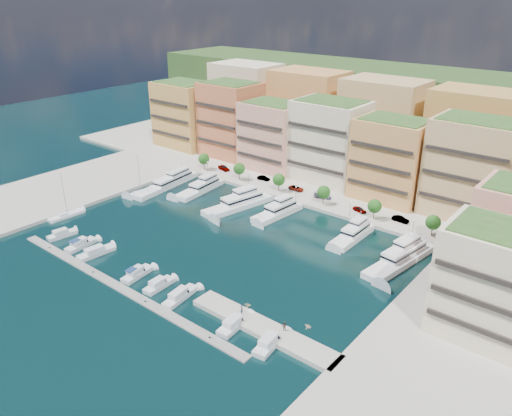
# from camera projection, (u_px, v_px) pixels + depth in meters

# --- Properties ---
(ground) EXTENTS (400.00, 400.00, 0.00)m
(ground) POSITION_uv_depth(u_px,v_px,m) (224.00, 241.00, 125.37)
(ground) COLOR black
(ground) RESTS_ON ground
(north_quay) EXTENTS (220.00, 64.00, 2.00)m
(north_quay) POSITION_uv_depth(u_px,v_px,m) (348.00, 175.00, 169.34)
(north_quay) COLOR #9E998E
(north_quay) RESTS_ON ground
(east_quay) EXTENTS (34.00, 76.00, 2.00)m
(east_quay) POSITION_uv_depth(u_px,v_px,m) (464.00, 366.00, 83.87)
(east_quay) COLOR #9E998E
(east_quay) RESTS_ON ground
(west_quay) EXTENTS (34.00, 76.00, 2.00)m
(west_quay) POSITION_uv_depth(u_px,v_px,m) (60.00, 192.00, 155.52)
(west_quay) COLOR #9E998E
(west_quay) RESTS_ON ground
(hillside) EXTENTS (240.00, 40.00, 58.00)m
(hillside) POSITION_uv_depth(u_px,v_px,m) (406.00, 144.00, 203.38)
(hillside) COLOR #263D19
(hillside) RESTS_ON ground
(south_pontoon) EXTENTS (72.00, 2.20, 0.35)m
(south_pontoon) POSITION_uv_depth(u_px,v_px,m) (118.00, 287.00, 105.83)
(south_pontoon) COLOR gray
(south_pontoon) RESTS_ON ground
(finger_pier) EXTENTS (32.00, 5.00, 2.00)m
(finger_pier) POSITION_uv_depth(u_px,v_px,m) (263.00, 331.00, 92.43)
(finger_pier) COLOR #9E998E
(finger_pier) RESTS_ON ground
(apartment_0) EXTENTS (22.00, 16.50, 24.80)m
(apartment_0) POSITION_uv_depth(u_px,v_px,m) (185.00, 114.00, 193.58)
(apartment_0) COLOR #BD9145
(apartment_0) RESTS_ON north_quay
(apartment_1) EXTENTS (20.00, 16.50, 26.80)m
(apartment_1) POSITION_uv_depth(u_px,v_px,m) (231.00, 119.00, 181.88)
(apartment_1) COLOR #BB673E
(apartment_1) RESTS_ON north_quay
(apartment_2) EXTENTS (20.00, 15.50, 22.80)m
(apartment_2) POSITION_uv_depth(u_px,v_px,m) (273.00, 136.00, 169.14)
(apartment_2) COLOR #DB837A
(apartment_2) RESTS_ON north_quay
(apartment_3) EXTENTS (22.00, 16.50, 25.80)m
(apartment_3) POSITION_uv_depth(u_px,v_px,m) (329.00, 141.00, 157.82)
(apartment_3) COLOR beige
(apartment_3) RESTS_ON north_quay
(apartment_4) EXTENTS (20.00, 15.50, 23.80)m
(apartment_4) POSITION_uv_depth(u_px,v_px,m) (391.00, 159.00, 144.09)
(apartment_4) COLOR #D99A51
(apartment_4) RESTS_ON north_quay
(apartment_5) EXTENTS (22.00, 16.50, 26.80)m
(apartment_5) POSITION_uv_depth(u_px,v_px,m) (472.00, 169.00, 132.19)
(apartment_5) COLOR tan
(apartment_5) RESTS_ON north_quay
(apartment_east_b) EXTENTS (18.00, 14.50, 20.80)m
(apartment_east_b) POSITION_uv_depth(u_px,v_px,m) (494.00, 283.00, 86.39)
(apartment_east_b) COLOR beige
(apartment_east_b) RESTS_ON east_quay
(backblock_0) EXTENTS (26.00, 18.00, 30.00)m
(backblock_0) POSITION_uv_depth(u_px,v_px,m) (246.00, 101.00, 203.17)
(backblock_0) COLOR beige
(backblock_0) RESTS_ON north_quay
(backblock_1) EXTENTS (26.00, 18.00, 30.00)m
(backblock_1) POSITION_uv_depth(u_px,v_px,m) (308.00, 112.00, 185.83)
(backblock_1) COLOR #D99A51
(backblock_1) RESTS_ON north_quay
(backblock_2) EXTENTS (26.00, 18.00, 30.00)m
(backblock_2) POSITION_uv_depth(u_px,v_px,m) (382.00, 124.00, 168.50)
(backblock_2) COLOR tan
(backblock_2) RESTS_ON north_quay
(backblock_3) EXTENTS (26.00, 18.00, 30.00)m
(backblock_3) POSITION_uv_depth(u_px,v_px,m) (473.00, 140.00, 151.16)
(backblock_3) COLOR #BD9145
(backblock_3) RESTS_ON north_quay
(tree_0) EXTENTS (3.80, 3.80, 5.65)m
(tree_0) POSITION_uv_depth(u_px,v_px,m) (204.00, 159.00, 170.32)
(tree_0) COLOR #473323
(tree_0) RESTS_ON north_quay
(tree_1) EXTENTS (3.80, 3.80, 5.65)m
(tree_1) POSITION_uv_depth(u_px,v_px,m) (239.00, 169.00, 161.08)
(tree_1) COLOR #473323
(tree_1) RESTS_ON north_quay
(tree_2) EXTENTS (3.80, 3.80, 5.65)m
(tree_2) POSITION_uv_depth(u_px,v_px,m) (279.00, 180.00, 151.83)
(tree_2) COLOR #473323
(tree_2) RESTS_ON north_quay
(tree_3) EXTENTS (3.80, 3.80, 5.65)m
(tree_3) POSITION_uv_depth(u_px,v_px,m) (324.00, 192.00, 142.59)
(tree_3) COLOR #473323
(tree_3) RESTS_ON north_quay
(tree_4) EXTENTS (3.80, 3.80, 5.65)m
(tree_4) POSITION_uv_depth(u_px,v_px,m) (375.00, 206.00, 133.34)
(tree_4) COLOR #473323
(tree_4) RESTS_ON north_quay
(tree_5) EXTENTS (3.80, 3.80, 5.65)m
(tree_5) POSITION_uv_depth(u_px,v_px,m) (433.00, 222.00, 124.10)
(tree_5) COLOR #473323
(tree_5) RESTS_ON north_quay
(lamppost_0) EXTENTS (0.30, 0.30, 4.20)m
(lamppost_0) POSITION_uv_depth(u_px,v_px,m) (208.00, 166.00, 166.75)
(lamppost_0) COLOR black
(lamppost_0) RESTS_ON north_quay
(lamppost_1) EXTENTS (0.30, 0.30, 4.20)m
(lamppost_1) POSITION_uv_depth(u_px,v_px,m) (249.00, 177.00, 156.35)
(lamppost_1) COLOR black
(lamppost_1) RESTS_ON north_quay
(lamppost_2) EXTENTS (0.30, 0.30, 4.20)m
(lamppost_2) POSITION_uv_depth(u_px,v_px,m) (296.00, 191.00, 145.95)
(lamppost_2) COLOR black
(lamppost_2) RESTS_ON north_quay
(lamppost_3) EXTENTS (0.30, 0.30, 4.20)m
(lamppost_3) POSITION_uv_depth(u_px,v_px,m) (350.00, 206.00, 135.55)
(lamppost_3) COLOR black
(lamppost_3) RESTS_ON north_quay
(lamppost_4) EXTENTS (0.30, 0.30, 4.20)m
(lamppost_4) POSITION_uv_depth(u_px,v_px,m) (414.00, 224.00, 125.15)
(lamppost_4) COLOR black
(lamppost_4) RESTS_ON north_quay
(yacht_0) EXTENTS (7.60, 27.00, 7.30)m
(yacht_0) POSITION_uv_depth(u_px,v_px,m) (169.00, 182.00, 159.55)
(yacht_0) COLOR white
(yacht_0) RESTS_ON ground
(yacht_1) EXTENTS (6.83, 19.45, 7.30)m
(yacht_1) POSITION_uv_depth(u_px,v_px,m) (201.00, 188.00, 155.60)
(yacht_1) COLOR white
(yacht_1) RESTS_ON ground
(yacht_2) EXTENTS (9.40, 23.09, 7.30)m
(yacht_2) POSITION_uv_depth(u_px,v_px,m) (240.00, 203.00, 144.41)
(yacht_2) COLOR white
(yacht_2) RESTS_ON ground
(yacht_3) EXTENTS (6.08, 17.20, 7.30)m
(yacht_3) POSITION_uv_depth(u_px,v_px,m) (279.00, 211.00, 139.28)
(yacht_3) COLOR white
(yacht_3) RESTS_ON ground
(yacht_5) EXTENTS (4.44, 15.87, 7.30)m
(yacht_5) POSITION_uv_depth(u_px,v_px,m) (353.00, 234.00, 126.19)
(yacht_5) COLOR white
(yacht_5) RESTS_ON ground
(yacht_6) EXTENTS (8.24, 24.05, 7.30)m
(yacht_6) POSITION_uv_depth(u_px,v_px,m) (402.00, 257.00, 115.18)
(yacht_6) COLOR white
(yacht_6) RESTS_ON ground
(cruiser_0) EXTENTS (3.35, 7.55, 2.55)m
(cruiser_0) POSITION_uv_depth(u_px,v_px,m) (62.00, 235.00, 127.15)
(cruiser_0) COLOR silver
(cruiser_0) RESTS_ON ground
(cruiser_1) EXTENTS (3.59, 8.43, 2.66)m
(cruiser_1) POSITION_uv_depth(u_px,v_px,m) (81.00, 245.00, 122.19)
(cruiser_1) COLOR silver
(cruiser_1) RESTS_ON ground
(cruiser_2) EXTENTS (3.64, 9.24, 2.55)m
(cruiser_2) POSITION_uv_depth(u_px,v_px,m) (96.00, 253.00, 118.57)
(cruiser_2) COLOR silver
(cruiser_2) RESTS_ON ground
(cruiser_4) EXTENTS (3.59, 8.07, 2.66)m
(cruiser_4) POSITION_uv_depth(u_px,v_px,m) (137.00, 274.00, 109.68)
(cruiser_4) COLOR silver
(cruiser_4) RESTS_ON ground
(cruiser_5) EXTENTS (2.97, 7.39, 2.55)m
(cruiser_5) POSITION_uv_depth(u_px,v_px,m) (159.00, 285.00, 105.54)
(cruiser_5) COLOR silver
(cruiser_5) RESTS_ON ground
(cruiser_6) EXTENTS (3.63, 9.25, 2.55)m
(cruiser_6) POSITION_uv_depth(u_px,v_px,m) (180.00, 296.00, 101.73)
(cruiser_6) COLOR silver
(cruiser_6) RESTS_ON ground
(cruiser_8) EXTENTS (3.36, 8.09, 2.55)m
(cruiser_8) POSITION_uv_depth(u_px,v_px,m) (234.00, 324.00, 93.26)
(cruiser_8) COLOR silver
(cruiser_8) RESTS_ON ground
(cruiser_9) EXTENTS (3.71, 8.57, 2.55)m
(cruiser_9) POSITION_uv_depth(u_px,v_px,m) (270.00, 343.00, 88.37)
(cruiser_9) COLOR silver
(cruiser_9) RESTS_ON ground
(sailboat_2) EXTENTS (4.15, 9.28, 13.20)m
(sailboat_2) POSITION_uv_depth(u_px,v_px,m) (140.00, 194.00, 153.09)
(sailboat_2) COLOR white
(sailboat_2) RESTS_ON ground
(sailboat_0) EXTENTS (3.26, 10.12, 13.20)m
(sailboat_0) POSITION_uv_depth(u_px,v_px,m) (66.00, 216.00, 138.30)
(sailboat_0) COLOR white
(sailboat_0) RESTS_ON ground
(tender_3) EXTENTS (1.64, 1.46, 0.79)m
(tender_3) POSITION_uv_depth(u_px,v_px,m) (308.00, 326.00, 93.07)
(tender_3) COLOR beige
(tender_3) RESTS_ON ground
(tender_1) EXTENTS (1.87, 1.73, 0.81)m
(tender_1) POSITION_uv_depth(u_px,v_px,m) (248.00, 305.00, 99.31)
(tender_1) COLOR beige
(tender_1) RESTS_ON ground
(car_0) EXTENTS (5.37, 3.08, 1.72)m
(car_0) POSITION_uv_depth(u_px,v_px,m) (224.00, 168.00, 170.58)
(car_0) COLOR gray
(car_0) RESTS_ON north_quay
(car_1) EXTENTS (4.45, 1.89, 1.43)m
(car_1) POSITION_uv_depth(u_px,v_px,m) (263.00, 178.00, 161.75)
(car_1) COLOR gray
(car_1) RESTS_ON north_quay
(car_2) EXTENTS (4.98, 2.44, 1.36)m
(car_2) POSITION_uv_depth(u_px,v_px,m) (296.00, 188.00, 153.59)
(car_2) COLOR gray
(car_2) RESTS_ON north_quay
(car_3) EXTENTS (5.53, 3.41, 1.50)m
(car_3) POSITION_uv_depth(u_px,v_px,m) (323.00, 196.00, 147.95)
(car_3) COLOR gray
(car_3) RESTS_ON north_quay
(car_4) EXTENTS (4.39, 2.55, 1.40)m
(car_4) POSITION_uv_depth(u_px,v_px,m) (360.00, 210.00, 138.81)
(car_4) COLOR gray
(car_4) RESTS_ON north_quay
(car_5) EXTENTS (4.61, 1.71, 1.51)m
(car_5) POSITION_uv_depth(u_px,v_px,m) (400.00, 219.00, 132.86)
(car_5) COLOR gray
(car_5) RESTS_ON north_quay
(person_0) EXTENTS (0.84, 0.83, 1.95)m
(person_0) POSITION_uv_depth(u_px,v_px,m) (242.00, 309.00, 95.20)
(person_0) COLOR #222F44
(person_0) RESTS_ON finger_pier
(person_1) EXTENTS (1.16, 1.09, 1.91)m
(person_1) POSITION_uv_depth(u_px,v_px,m) (284.00, 326.00, 90.53)
(person_1) COLOR #433028
(person_1) RESTS_ON finger_pier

